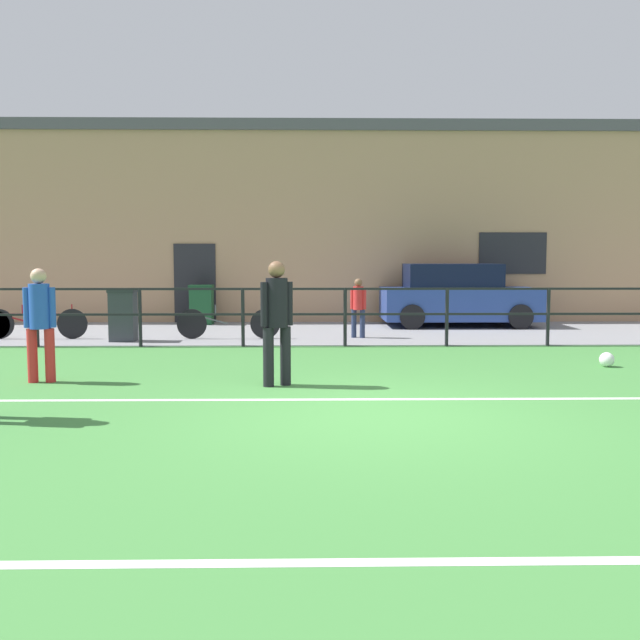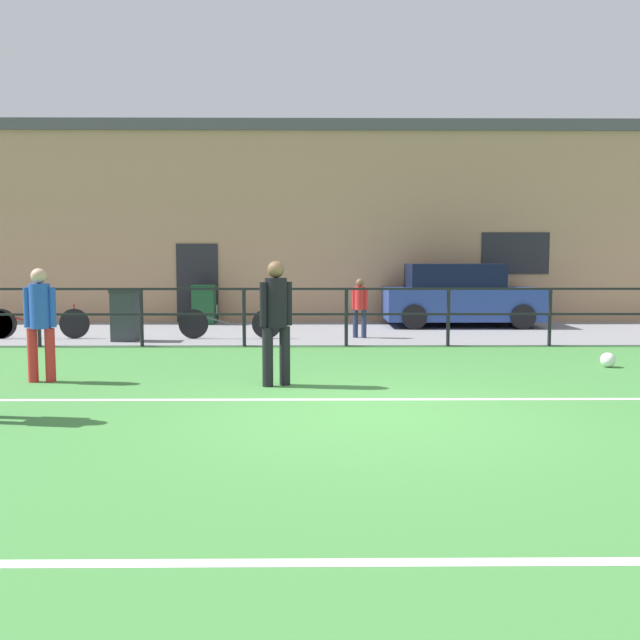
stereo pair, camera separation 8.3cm
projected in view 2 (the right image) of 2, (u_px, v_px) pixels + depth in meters
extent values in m
cube|color=#42843D|center=(371.00, 416.00, 7.76)|extent=(60.00, 44.00, 0.04)
cube|color=white|center=(366.00, 399.00, 8.58)|extent=(36.00, 0.11, 0.00)
cube|color=white|center=(426.00, 562.00, 4.00)|extent=(36.00, 0.11, 0.00)
cube|color=gray|center=(341.00, 332.00, 16.22)|extent=(48.00, 5.00, 0.02)
cylinder|color=black|center=(39.00, 317.00, 13.63)|extent=(0.07, 0.07, 1.15)
cylinder|color=black|center=(142.00, 317.00, 13.65)|extent=(0.07, 0.07, 1.15)
cylinder|color=black|center=(244.00, 317.00, 13.67)|extent=(0.07, 0.07, 1.15)
cylinder|color=black|center=(346.00, 317.00, 13.68)|extent=(0.07, 0.07, 1.15)
cylinder|color=black|center=(448.00, 317.00, 13.70)|extent=(0.07, 0.07, 1.15)
cylinder|color=black|center=(550.00, 317.00, 13.72)|extent=(0.07, 0.07, 1.15)
cube|color=black|center=(346.00, 289.00, 13.63)|extent=(36.00, 0.04, 0.04)
cube|color=black|center=(346.00, 314.00, 13.68)|extent=(36.00, 0.04, 0.04)
cube|color=tan|center=(336.00, 229.00, 19.68)|extent=(28.00, 2.40, 5.05)
cube|color=#232328|center=(197.00, 283.00, 18.57)|extent=(1.10, 0.04, 2.10)
cube|color=#232328|center=(515.00, 253.00, 18.58)|extent=(1.80, 0.04, 1.10)
cube|color=#4C4C51|center=(336.00, 133.00, 19.45)|extent=(28.00, 2.56, 0.30)
cylinder|color=black|center=(285.00, 356.00, 9.53)|extent=(0.15, 0.15, 0.80)
cylinder|color=black|center=(268.00, 357.00, 9.42)|extent=(0.15, 0.15, 0.80)
cylinder|color=black|center=(276.00, 303.00, 9.41)|extent=(0.30, 0.30, 0.66)
sphere|color=brown|center=(276.00, 270.00, 9.37)|extent=(0.23, 0.23, 0.23)
cylinder|color=black|center=(288.00, 304.00, 9.49)|extent=(0.10, 0.10, 0.59)
cylinder|color=black|center=(264.00, 304.00, 9.34)|extent=(0.10, 0.10, 0.59)
cylinder|color=red|center=(33.00, 355.00, 9.76)|extent=(0.14, 0.14, 0.75)
cylinder|color=red|center=(50.00, 355.00, 9.79)|extent=(0.14, 0.14, 0.75)
cylinder|color=blue|center=(40.00, 306.00, 9.71)|extent=(0.28, 0.28, 0.62)
sphere|color=tan|center=(39.00, 276.00, 9.68)|extent=(0.21, 0.21, 0.21)
cylinder|color=blue|center=(27.00, 307.00, 9.70)|extent=(0.10, 0.10, 0.56)
cylinder|color=blue|center=(52.00, 307.00, 9.73)|extent=(0.10, 0.10, 0.56)
sphere|color=white|center=(608.00, 360.00, 11.11)|extent=(0.23, 0.23, 0.23)
cylinder|color=#232D4C|center=(364.00, 324.00, 14.98)|extent=(0.11, 0.11, 0.60)
cylinder|color=#232D4C|center=(355.00, 324.00, 15.04)|extent=(0.11, 0.11, 0.60)
cylinder|color=red|center=(360.00, 298.00, 14.96)|extent=(0.22, 0.22, 0.50)
sphere|color=brown|center=(360.00, 282.00, 14.93)|extent=(0.17, 0.17, 0.17)
cylinder|color=red|center=(366.00, 299.00, 14.92)|extent=(0.08, 0.08, 0.45)
cylinder|color=red|center=(354.00, 299.00, 15.00)|extent=(0.08, 0.08, 0.45)
cube|color=#28428E|center=(461.00, 304.00, 17.59)|extent=(3.84, 1.79, 0.79)
cube|color=black|center=(454.00, 276.00, 17.53)|extent=(2.30, 1.51, 0.60)
cylinder|color=black|center=(414.00, 317.00, 16.74)|extent=(0.60, 0.18, 0.60)
cylinder|color=black|center=(523.00, 317.00, 16.77)|extent=(0.60, 0.18, 0.60)
cylinder|color=black|center=(405.00, 311.00, 18.46)|extent=(0.60, 0.18, 0.60)
cylinder|color=black|center=(503.00, 311.00, 18.48)|extent=(0.60, 0.18, 0.60)
cylinder|color=black|center=(193.00, 324.00, 14.83)|extent=(0.63, 0.04, 0.63)
cylinder|color=black|center=(267.00, 324.00, 14.85)|extent=(0.63, 0.04, 0.63)
cube|color=#4C5156|center=(230.00, 314.00, 14.82)|extent=(1.21, 0.04, 0.04)
cube|color=#4C5156|center=(212.00, 319.00, 14.83)|extent=(0.76, 0.03, 0.23)
cylinder|color=#4C5156|center=(217.00, 309.00, 14.81)|extent=(0.03, 0.03, 0.20)
cylinder|color=#4C5156|center=(267.00, 311.00, 14.82)|extent=(0.03, 0.03, 0.28)
cylinder|color=black|center=(2.00, 324.00, 14.83)|extent=(0.64, 0.04, 0.64)
cylinder|color=black|center=(75.00, 324.00, 14.85)|extent=(0.64, 0.04, 0.64)
cube|color=maroon|center=(38.00, 314.00, 14.82)|extent=(1.20, 0.04, 0.04)
cube|color=maroon|center=(20.00, 319.00, 14.83)|extent=(0.75, 0.03, 0.23)
cylinder|color=maroon|center=(25.00, 309.00, 14.81)|extent=(0.03, 0.03, 0.20)
cylinder|color=maroon|center=(74.00, 311.00, 14.82)|extent=(0.03, 0.03, 0.28)
cube|color=#194C28|center=(204.00, 306.00, 18.07)|extent=(0.57, 0.48, 0.93)
cube|color=#143D20|center=(204.00, 286.00, 18.03)|extent=(0.60, 0.51, 0.08)
cube|color=#33383D|center=(125.00, 317.00, 14.41)|extent=(0.51, 0.42, 1.00)
cube|color=#282C30|center=(124.00, 290.00, 14.36)|extent=(0.54, 0.45, 0.08)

